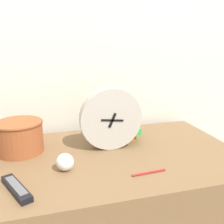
{
  "coord_description": "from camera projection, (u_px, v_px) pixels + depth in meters",
  "views": [
    {
      "loc": [
        -0.18,
        -0.67,
        1.26
      ],
      "look_at": [
        0.14,
        0.47,
        0.93
      ],
      "focal_mm": 42.0,
      "sensor_mm": 36.0,
      "label": 1
    }
  ],
  "objects": [
    {
      "name": "wall_back",
      "position": [
        72.0,
        51.0,
        1.39
      ],
      "size": [
        6.0,
        0.04,
        2.4
      ],
      "color": "silver",
      "rests_on": "ground_plane"
    },
    {
      "name": "desk_clock",
      "position": [
        111.0,
        119.0,
        1.16
      ],
      "size": [
        0.28,
        0.05,
        0.28
      ],
      "color": "#B7B2A8",
      "rests_on": "desk"
    },
    {
      "name": "book_stack",
      "position": [
        114.0,
        123.0,
        1.3
      ],
      "size": [
        0.24,
        0.19,
        0.16
      ],
      "color": "orange",
      "rests_on": "desk"
    },
    {
      "name": "basket",
      "position": [
        19.0,
        136.0,
        1.14
      ],
      "size": [
        0.21,
        0.21,
        0.14
      ],
      "color": "#994C28",
      "rests_on": "desk"
    },
    {
      "name": "tv_remote",
      "position": [
        16.0,
        188.0,
        0.86
      ],
      "size": [
        0.11,
        0.19,
        0.02
      ],
      "color": "black",
      "rests_on": "desk"
    },
    {
      "name": "crumpled_paper_ball",
      "position": [
        65.0,
        162.0,
        0.99
      ],
      "size": [
        0.07,
        0.07,
        0.07
      ],
      "color": "white",
      "rests_on": "desk"
    },
    {
      "name": "pen",
      "position": [
        149.0,
        172.0,
        0.97
      ],
      "size": [
        0.14,
        0.02,
        0.01
      ],
      "color": "#B21E1E",
      "rests_on": "desk"
    }
  ]
}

